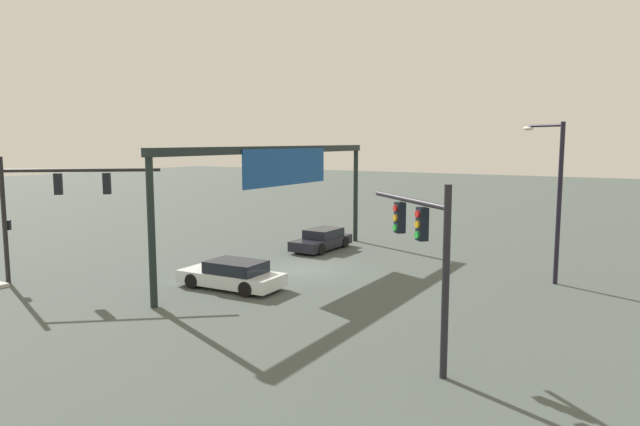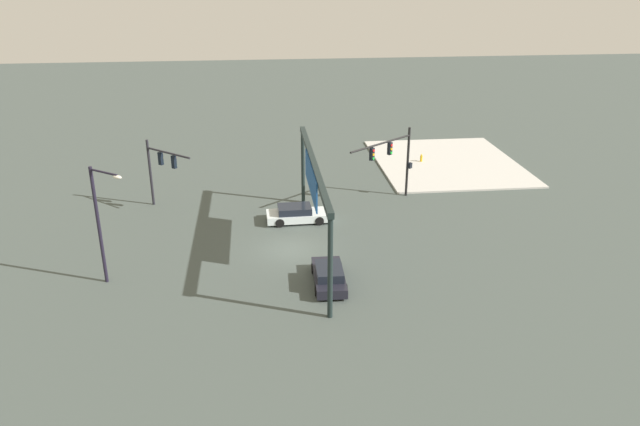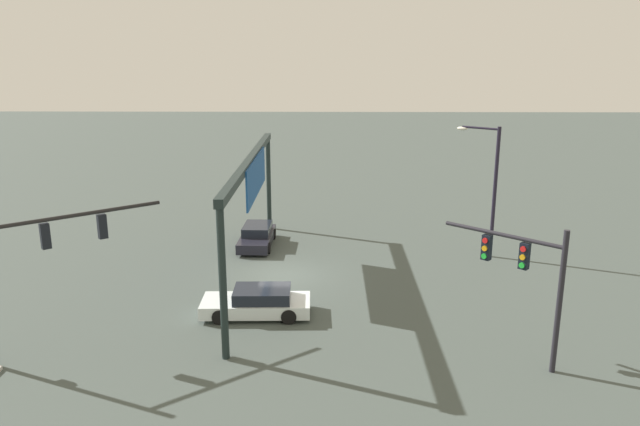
% 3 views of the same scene
% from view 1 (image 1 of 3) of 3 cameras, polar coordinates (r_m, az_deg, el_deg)
% --- Properties ---
extents(ground_plane, '(171.28, 171.28, 0.00)m').
position_cam_1_polar(ground_plane, '(28.63, -1.37, -5.60)').
color(ground_plane, '#434C48').
extents(traffic_signal_near_corner, '(4.36, 5.68, 5.65)m').
position_cam_1_polar(traffic_signal_near_corner, '(28.22, -25.29, 1.46)').
color(traffic_signal_near_corner, black).
rests_on(traffic_signal_near_corner, ground).
extents(traffic_signal_opposite_side, '(3.19, 3.53, 5.20)m').
position_cam_1_polar(traffic_signal_opposite_side, '(16.48, 10.24, -2.75)').
color(traffic_signal_opposite_side, black).
rests_on(traffic_signal_opposite_side, ground).
extents(streetlamp_curved_arm, '(1.63, 2.09, 7.14)m').
position_cam_1_polar(streetlamp_curved_arm, '(27.43, 22.18, 2.19)').
color(streetlamp_curved_arm, black).
rests_on(streetlamp_curved_arm, ground).
extents(overhead_sign_gantry, '(17.36, 0.43, 6.06)m').
position_cam_1_polar(overhead_sign_gantry, '(28.88, -3.88, 4.51)').
color(overhead_sign_gantry, black).
rests_on(overhead_sign_gantry, ground).
extents(sedan_car_approaching, '(2.08, 4.65, 1.21)m').
position_cam_1_polar(sedan_car_approaching, '(25.25, -8.65, -6.08)').
color(sedan_car_approaching, silver).
rests_on(sedan_car_approaching, ground).
extents(sedan_car_waiting_far, '(4.39, 1.92, 1.21)m').
position_cam_1_polar(sedan_car_waiting_far, '(33.66, 0.19, -2.67)').
color(sedan_car_waiting_far, black).
rests_on(sedan_car_waiting_far, ground).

